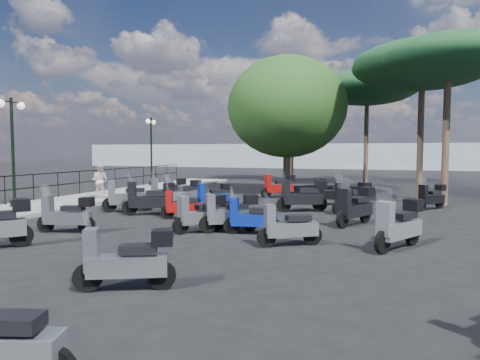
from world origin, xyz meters
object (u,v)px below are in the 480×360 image
(broadleaf_tree, at_px, (287,107))
(pedestrian_far, at_px, (100,181))
(scooter_5, at_px, (181,193))
(scooter_21, at_px, (355,207))
(lamp_post_1, at_px, (13,145))
(scooter_22, at_px, (302,196))
(scooter_16, at_px, (183,206))
(scooter_28, at_px, (352,198))
(scooter_20, at_px, (288,228))
(scooter_23, at_px, (334,193))
(scooter_8, at_px, (200,214))
(pine_0, at_px, (367,88))
(scooter_4, at_px, (150,199))
(scooter_11, at_px, (279,186))
(scooter_14, at_px, (230,214))
(scooter_9, at_px, (67,215))
(pine_1, at_px, (422,66))
(pine_3, at_px, (449,59))
(scooter_31, at_px, (167,191))
(scooter_29, at_px, (431,197))
(scooter_13, at_px, (126,261))
(lamp_post_2, at_px, (151,147))
(scooter_17, at_px, (213,196))
(scooter_27, at_px, (399,225))
(scooter_10, at_px, (179,193))
(pine_2, at_px, (292,92))
(scooter_3, at_px, (127,198))

(broadleaf_tree, bearing_deg, pedestrian_far, -138.81)
(scooter_5, height_order, scooter_21, scooter_21)
(lamp_post_1, distance_m, scooter_22, 10.73)
(scooter_16, relative_size, scooter_28, 0.98)
(scooter_28, bearing_deg, scooter_22, 48.04)
(scooter_20, bearing_deg, scooter_23, -32.80)
(scooter_8, bearing_deg, pine_0, -65.18)
(scooter_4, distance_m, scooter_23, 7.37)
(pedestrian_far, relative_size, scooter_4, 0.84)
(scooter_8, bearing_deg, scooter_11, -53.80)
(scooter_5, distance_m, scooter_14, 5.72)
(scooter_9, xyz_separation_m, pine_1, (9.36, 11.80, 5.49))
(scooter_28, relative_size, pine_3, 0.22)
(scooter_23, bearing_deg, scooter_31, 93.52)
(pine_1, bearing_deg, scooter_29, -86.06)
(scooter_22, height_order, pine_3, pine_3)
(scooter_13, distance_m, broadleaf_tree, 16.35)
(lamp_post_2, distance_m, scooter_29, 15.56)
(scooter_17, relative_size, scooter_28, 0.83)
(scooter_14, distance_m, scooter_20, 2.22)
(scooter_20, xyz_separation_m, scooter_27, (2.40, 0.53, 0.10))
(scooter_23, bearing_deg, pine_0, -13.63)
(scooter_10, xyz_separation_m, scooter_20, (6.16, -6.28, -0.00))
(scooter_4, height_order, scooter_22, scooter_22)
(scooter_27, height_order, scooter_29, scooter_27)
(scooter_13, bearing_deg, scooter_28, -40.53)
(scooter_8, distance_m, scooter_11, 8.90)
(scooter_4, bearing_deg, scooter_23, -70.73)
(pedestrian_far, distance_m, scooter_31, 3.18)
(pedestrian_far, height_order, scooter_31, pedestrian_far)
(scooter_8, relative_size, scooter_13, 0.94)
(scooter_13, relative_size, scooter_16, 1.03)
(scooter_31, xyz_separation_m, pine_0, (7.26, 12.28, 5.60))
(scooter_11, relative_size, pine_2, 0.19)
(scooter_8, bearing_deg, scooter_10, -21.51)
(scooter_21, xyz_separation_m, pine_1, (2.17, 7.99, 5.43))
(scooter_31, bearing_deg, lamp_post_1, 86.19)
(scooter_5, xyz_separation_m, broadleaf_tree, (2.73, 6.39, 3.89))
(scooter_3, distance_m, scooter_21, 7.98)
(scooter_23, xyz_separation_m, scooter_29, (3.59, -0.04, -0.02))
(scooter_13, height_order, scooter_23, scooter_23)
(lamp_post_1, bearing_deg, scooter_20, -13.44)
(scooter_22, relative_size, pine_1, 0.24)
(broadleaf_tree, relative_size, pine_3, 1.04)
(scooter_14, height_order, pine_1, pine_1)
(scooter_9, height_order, pine_0, pine_0)
(lamp_post_2, bearing_deg, pine_1, -15.45)
(lamp_post_1, height_order, pine_0, pine_0)
(scooter_20, xyz_separation_m, scooter_29, (3.63, 7.81, 0.02))
(pedestrian_far, xyz_separation_m, scooter_22, (8.98, -0.27, -0.33))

